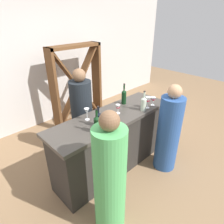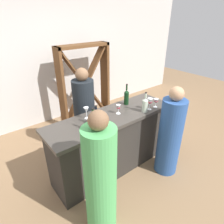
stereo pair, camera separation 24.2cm
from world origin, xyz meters
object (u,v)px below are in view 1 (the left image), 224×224
wine_bottle_center_dark_green (124,96)px  wine_glass_near_right (103,123)px  wine_rack (77,86)px  wine_bottle_leftmost_dark_green (97,124)px  person_right_guest (82,119)px  wine_bottle_second_right_clear_pale (144,103)px  wine_glass_far_left (118,107)px  wine_glass_far_center (87,112)px  wine_glass_near_left (153,100)px  wine_glass_near_center (148,100)px  person_center_guest (110,182)px  wine_bottle_second_left_near_black (98,119)px  person_left_guest (168,132)px

wine_bottle_center_dark_green → wine_glass_near_right: size_ratio=2.40×
wine_rack → wine_bottle_leftmost_dark_green: wine_rack is taller
person_right_guest → wine_bottle_second_right_clear_pale: bearing=36.4°
wine_bottle_leftmost_dark_green → wine_glass_far_left: 0.57m
wine_bottle_leftmost_dark_green → wine_glass_near_right: size_ratio=2.28×
wine_bottle_center_dark_green → wine_glass_far_center: wine_bottle_center_dark_green is taller
wine_bottle_second_right_clear_pale → wine_glass_near_left: size_ratio=2.21×
wine_glass_near_center → person_center_guest: 1.40m
wine_bottle_second_right_clear_pale → wine_glass_far_left: bearing=150.1°
wine_bottle_second_left_near_black → wine_glass_far_left: 0.43m
wine_bottle_leftmost_dark_green → person_left_guest: (1.08, -0.37, -0.44)m
wine_glass_near_right → wine_bottle_leftmost_dark_green: bearing=-177.7°
wine_rack → wine_bottle_leftmost_dark_green: bearing=-118.3°
wine_bottle_second_right_clear_pale → person_right_guest: 1.03m
wine_glass_near_left → wine_glass_far_left: same height
wine_rack → wine_glass_far_left: size_ratio=12.30×
person_center_guest → wine_glass_far_center: bearing=-9.3°
wine_glass_far_left → wine_glass_far_center: bearing=159.6°
wine_glass_near_center → wine_glass_far_center: bearing=158.4°
wine_glass_near_left → person_center_guest: (-1.39, -0.48, -0.35)m
wine_bottle_second_right_clear_pale → person_right_guest: person_right_guest is taller
wine_rack → wine_glass_near_center: (0.00, -1.86, 0.24)m
wine_bottle_second_right_clear_pale → person_left_guest: size_ratio=0.22×
wine_bottle_second_left_near_black → wine_glass_far_left: bearing=9.5°
person_left_guest → wine_glass_near_center: bearing=4.5°
wine_glass_far_left → wine_glass_near_right: bearing=-159.0°
wine_bottle_second_left_near_black → wine_glass_near_right: (-0.02, -0.10, -0.01)m
person_right_guest → person_left_guest: bearing=34.5°
wine_glass_near_right → person_right_guest: (0.22, 0.75, -0.34)m
wine_bottle_center_dark_green → person_center_guest: size_ratio=0.22×
wine_glass_near_left → wine_glass_near_center: (-0.13, 0.00, 0.03)m
wine_glass_near_center → wine_bottle_second_right_clear_pale: bearing=-176.8°
wine_glass_far_left → person_right_guest: bearing=111.1°
wine_glass_near_center → person_center_guest: (-1.26, -0.48, -0.38)m
wine_glass_far_center → person_right_guest: size_ratio=0.11×
wine_bottle_leftmost_dark_green → wine_bottle_second_left_near_black: (0.11, 0.10, -0.02)m
wine_rack → wine_glass_near_right: bearing=-116.0°
wine_rack → wine_bottle_center_dark_green: size_ratio=5.10×
wine_bottle_leftmost_dark_green → wine_glass_far_center: (0.11, 0.34, 0.00)m
wine_rack → wine_bottle_leftmost_dark_green: size_ratio=5.37×
wine_bottle_center_dark_green → wine_bottle_second_right_clear_pale: wine_bottle_center_dark_green is taller
wine_glass_far_center → person_left_guest: bearing=-36.1°
wine_glass_near_right → person_left_guest: (0.99, -0.38, -0.42)m
wine_rack → wine_glass_near_center: 1.87m
wine_glass_far_center → wine_glass_far_left: bearing=-20.4°
wine_bottle_leftmost_dark_green → person_center_guest: 0.68m
person_left_guest → wine_glass_far_center: bearing=44.4°
wine_rack → wine_glass_far_left: wine_rack is taller
wine_glass_near_center → person_center_guest: person_center_guest is taller
wine_glass_near_left → person_right_guest: 1.17m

